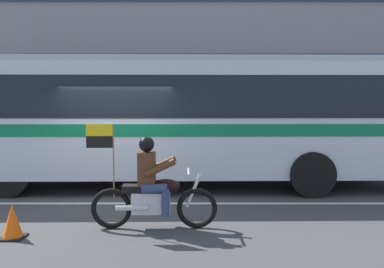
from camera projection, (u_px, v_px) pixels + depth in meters
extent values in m
plane|color=#3D3D3F|center=(118.00, 197.00, 9.09)|extent=(60.00, 60.00, 0.00)
cube|color=gray|center=(145.00, 162.00, 14.17)|extent=(28.00, 3.80, 0.15)
cube|color=silver|center=(113.00, 203.00, 8.49)|extent=(26.60, 0.14, 0.01)
cube|color=gray|center=(150.00, 36.00, 16.13)|extent=(28.00, 0.80, 9.80)
cube|color=#233347|center=(150.00, 72.00, 15.79)|extent=(25.76, 0.10, 1.40)
cube|color=silver|center=(172.00, 119.00, 10.17)|extent=(11.87, 2.76, 2.70)
cube|color=black|center=(172.00, 98.00, 10.13)|extent=(10.92, 2.79, 0.96)
cube|color=#0F7247|center=(172.00, 127.00, 10.18)|extent=(11.63, 2.79, 0.28)
cube|color=#ADB1BA|center=(172.00, 64.00, 10.07)|extent=(11.63, 2.63, 0.16)
cylinder|color=black|center=(9.00, 174.00, 9.08)|extent=(1.04, 0.30, 1.04)
cylinder|color=black|center=(312.00, 174.00, 9.07)|extent=(1.04, 0.30, 1.04)
torus|color=black|center=(197.00, 208.00, 6.77)|extent=(0.69, 0.10, 0.69)
torus|color=black|center=(112.00, 208.00, 6.74)|extent=(0.69, 0.10, 0.69)
cube|color=silver|center=(152.00, 202.00, 6.75)|extent=(0.65, 0.29, 0.36)
ellipsoid|color=black|center=(166.00, 186.00, 6.73)|extent=(0.49, 0.29, 0.24)
cube|color=black|center=(140.00, 188.00, 6.73)|extent=(0.56, 0.27, 0.12)
cylinder|color=silver|center=(194.00, 191.00, 6.75)|extent=(0.28, 0.06, 0.58)
cylinder|color=silver|center=(189.00, 172.00, 6.72)|extent=(0.05, 0.64, 0.04)
cylinder|color=silver|center=(133.00, 208.00, 6.59)|extent=(0.55, 0.10, 0.09)
cube|color=#4C2D19|center=(147.00, 169.00, 6.71)|extent=(0.29, 0.37, 0.56)
sphere|color=black|center=(147.00, 144.00, 6.68)|extent=(0.26, 0.26, 0.26)
cylinder|color=navy|center=(156.00, 184.00, 6.91)|extent=(0.42, 0.16, 0.15)
cylinder|color=navy|center=(167.00, 198.00, 6.93)|extent=(0.13, 0.13, 0.46)
cylinder|color=navy|center=(155.00, 188.00, 6.55)|extent=(0.42, 0.16, 0.15)
cylinder|color=navy|center=(166.00, 203.00, 6.57)|extent=(0.13, 0.13, 0.46)
cylinder|color=#4C2D19|center=(162.00, 164.00, 6.91)|extent=(0.52, 0.12, 0.32)
cylinder|color=#4C2D19|center=(161.00, 168.00, 6.51)|extent=(0.52, 0.12, 0.32)
cylinder|color=olive|center=(114.00, 161.00, 6.69)|extent=(0.02, 0.02, 1.25)
cube|color=yellow|center=(100.00, 130.00, 6.64)|extent=(0.44, 0.03, 0.20)
cube|color=black|center=(100.00, 142.00, 6.66)|extent=(0.44, 0.03, 0.20)
cylinder|color=red|center=(139.00, 154.00, 13.43)|extent=(0.22, 0.22, 0.58)
sphere|color=red|center=(138.00, 144.00, 13.41)|extent=(0.20, 0.20, 0.20)
cylinder|color=red|center=(138.00, 154.00, 13.29)|extent=(0.09, 0.10, 0.09)
cone|color=#EA590F|center=(13.00, 221.00, 6.25)|extent=(0.32, 0.32, 0.55)
cube|color=black|center=(13.00, 237.00, 6.27)|extent=(0.36, 0.36, 0.03)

